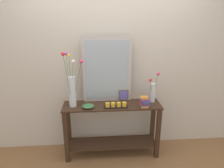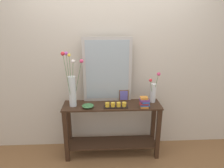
% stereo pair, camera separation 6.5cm
% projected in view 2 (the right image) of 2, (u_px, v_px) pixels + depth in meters
% --- Properties ---
extents(ground_plane, '(7.00, 6.00, 0.02)m').
position_uv_depth(ground_plane, '(112.00, 153.00, 2.98)').
color(ground_plane, brown).
extents(wall_back, '(6.40, 0.08, 2.70)m').
position_uv_depth(wall_back, '(111.00, 58.00, 2.83)').
color(wall_back, beige).
rests_on(wall_back, ground).
extents(console_table, '(1.32, 0.35, 0.77)m').
position_uv_depth(console_table, '(112.00, 125.00, 2.83)').
color(console_table, '#382316').
rests_on(console_table, ground).
extents(mirror_leaning, '(0.66, 0.03, 0.89)m').
position_uv_depth(mirror_leaning, '(107.00, 70.00, 2.73)').
color(mirror_leaning, '#B7B2AD').
rests_on(mirror_leaning, console_table).
extents(tall_vase_left, '(0.23, 0.28, 0.75)m').
position_uv_depth(tall_vase_left, '(72.00, 88.00, 2.61)').
color(tall_vase_left, silver).
rests_on(tall_vase_left, console_table).
extents(vase_right, '(0.15, 0.13, 0.44)m').
position_uv_depth(vase_right, '(153.00, 91.00, 2.76)').
color(vase_right, silver).
rests_on(vase_right, console_table).
extents(candle_tray, '(0.32, 0.09, 0.07)m').
position_uv_depth(candle_tray, '(116.00, 105.00, 2.64)').
color(candle_tray, black).
rests_on(candle_tray, console_table).
extents(picture_frame_small, '(0.13, 0.01, 0.16)m').
position_uv_depth(picture_frame_small, '(124.00, 95.00, 2.83)').
color(picture_frame_small, brown).
rests_on(picture_frame_small, console_table).
extents(decorative_bowl, '(0.15, 0.15, 0.04)m').
position_uv_depth(decorative_bowl, '(88.00, 106.00, 2.63)').
color(decorative_bowl, '#38703D').
rests_on(decorative_bowl, console_table).
extents(book_stack, '(0.13, 0.10, 0.15)m').
position_uv_depth(book_stack, '(144.00, 102.00, 2.61)').
color(book_stack, orange).
rests_on(book_stack, console_table).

